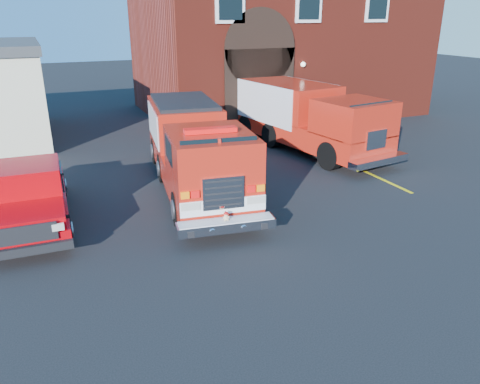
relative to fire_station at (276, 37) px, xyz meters
name	(u,v)px	position (x,y,z in m)	size (l,w,h in m)	color
ground	(223,221)	(-8.99, -13.98, -4.25)	(100.00, 100.00, 0.00)	black
parking_stripe_near	(382,179)	(-2.49, -12.98, -4.25)	(0.12, 3.00, 0.01)	yellow
parking_stripe_mid	(334,157)	(-2.49, -9.98, -4.25)	(0.12, 3.00, 0.01)	yellow
parking_stripe_far	(297,140)	(-2.49, -6.98, -4.25)	(0.12, 3.00, 0.01)	yellow
fire_station	(276,37)	(0.00, 0.00, 0.00)	(15.20, 10.20, 8.45)	maroon
fire_engine	(195,148)	(-8.81, -11.07, -2.88)	(3.60, 8.84, 2.64)	black
pickup_truck	(29,194)	(-13.95, -11.91, -3.41)	(2.13, 5.50, 1.78)	black
secondary_truck	(305,115)	(-2.92, -8.31, -2.78)	(3.71, 8.60, 2.70)	black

